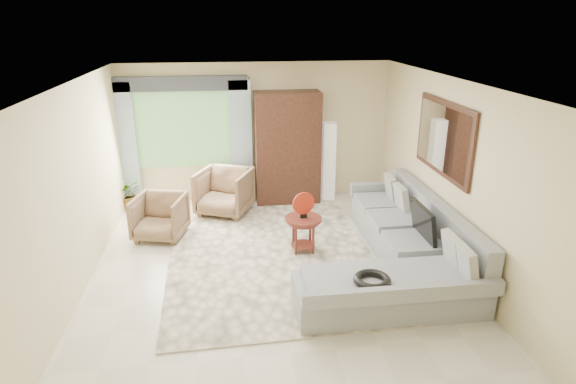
{
  "coord_description": "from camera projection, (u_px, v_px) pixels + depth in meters",
  "views": [
    {
      "loc": [
        -0.57,
        -5.93,
        3.36
      ],
      "look_at": [
        0.25,
        0.35,
        1.05
      ],
      "focal_mm": 30.0,
      "sensor_mm": 36.0,
      "label": 1
    }
  ],
  "objects": [
    {
      "name": "curtain_right",
      "position": [
        241.0,
        142.0,
        9.0
      ],
      "size": [
        0.4,
        0.08,
        2.3
      ],
      "primitive_type": "cube",
      "color": "#9EB7CC",
      "rests_on": "ground"
    },
    {
      "name": "armchair_left",
      "position": [
        160.0,
        217.0,
        7.68
      ],
      "size": [
        0.92,
        0.94,
        0.71
      ],
      "primitive_type": "imported",
      "rotation": [
        0.0,
        0.0,
        -0.25
      ],
      "color": "olive",
      "rests_on": "ground"
    },
    {
      "name": "tv_screen",
      "position": [
        423.0,
        222.0,
        6.58
      ],
      "size": [
        0.14,
        0.74,
        0.48
      ],
      "primitive_type": "cube",
      "rotation": [
        0.0,
        -0.17,
        0.0
      ],
      "color": "black",
      "rests_on": "sectional_sofa"
    },
    {
      "name": "potted_plant",
      "position": [
        128.0,
        194.0,
        8.91
      ],
      "size": [
        0.56,
        0.5,
        0.55
      ],
      "primitive_type": "imported",
      "rotation": [
        0.0,
        0.0,
        0.15
      ],
      "color": "#999999",
      "rests_on": "ground"
    },
    {
      "name": "ground",
      "position": [
        274.0,
        271.0,
        6.75
      ],
      "size": [
        6.0,
        6.0,
        0.0
      ],
      "primitive_type": "plane",
      "color": "silver",
      "rests_on": "ground"
    },
    {
      "name": "armoire",
      "position": [
        287.0,
        148.0,
        8.99
      ],
      "size": [
        1.2,
        0.55,
        2.1
      ],
      "primitive_type": "cube",
      "color": "black",
      "rests_on": "ground"
    },
    {
      "name": "valance",
      "position": [
        180.0,
        84.0,
        8.51
      ],
      "size": [
        2.4,
        0.12,
        0.26
      ],
      "primitive_type": "cube",
      "color": "#1E232D",
      "rests_on": "wall_back"
    },
    {
      "name": "curtain_left",
      "position": [
        126.0,
        146.0,
        8.74
      ],
      "size": [
        0.4,
        0.08,
        2.3
      ],
      "primitive_type": "cube",
      "color": "#9EB7CC",
      "rests_on": "ground"
    },
    {
      "name": "coffee_table",
      "position": [
        303.0,
        234.0,
        7.22
      ],
      "size": [
        0.56,
        0.56,
        0.56
      ],
      "rotation": [
        0.0,
        0.0,
        -0.36
      ],
      "color": "#431811",
      "rests_on": "ground"
    },
    {
      "name": "wall_mirror",
      "position": [
        443.0,
        138.0,
        6.77
      ],
      "size": [
        0.05,
        1.7,
        1.05
      ],
      "color": "black",
      "rests_on": "wall_right"
    },
    {
      "name": "window",
      "position": [
        184.0,
        130.0,
        8.87
      ],
      "size": [
        1.8,
        0.04,
        1.4
      ],
      "primitive_type": "cube",
      "color": "#669E59",
      "rests_on": "wall_back"
    },
    {
      "name": "garden_hose",
      "position": [
        372.0,
        280.0,
        5.47
      ],
      "size": [
        0.43,
        0.43,
        0.09
      ],
      "primitive_type": "torus",
      "color": "black",
      "rests_on": "sectional_sofa"
    },
    {
      "name": "area_rug",
      "position": [
        272.0,
        256.0,
        7.15
      ],
      "size": [
        3.12,
        4.09,
        0.02
      ],
      "primitive_type": "cube",
      "rotation": [
        0.0,
        0.0,
        0.03
      ],
      "color": "beige",
      "rests_on": "ground"
    },
    {
      "name": "floor_lamp",
      "position": [
        328.0,
        161.0,
        9.24
      ],
      "size": [
        0.24,
        0.24,
        1.5
      ],
      "primitive_type": "cube",
      "color": "silver",
      "rests_on": "ground"
    },
    {
      "name": "red_disc",
      "position": [
        304.0,
        203.0,
        7.05
      ],
      "size": [
        0.34,
        0.1,
        0.34
      ],
      "primitive_type": "cylinder",
      "rotation": [
        1.57,
        0.0,
        0.21
      ],
      "color": "#A82410",
      "rests_on": "coffee_table"
    },
    {
      "name": "sectional_sofa",
      "position": [
        402.0,
        252.0,
        6.7
      ],
      "size": [
        2.3,
        3.46,
        0.9
      ],
      "color": "#909497",
      "rests_on": "ground"
    },
    {
      "name": "armchair_right",
      "position": [
        224.0,
        192.0,
        8.62
      ],
      "size": [
        1.15,
        1.17,
        0.82
      ],
      "primitive_type": "imported",
      "rotation": [
        0.0,
        0.0,
        -0.41
      ],
      "color": "#856748",
      "rests_on": "ground"
    }
  ]
}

